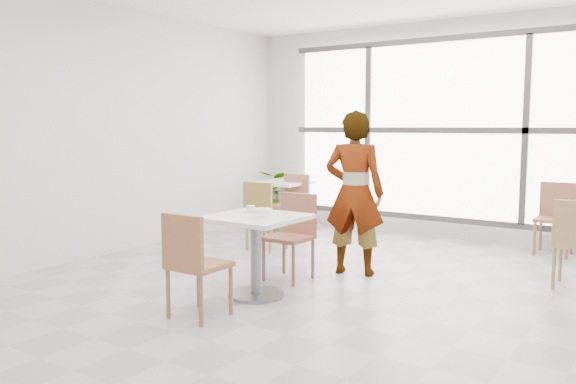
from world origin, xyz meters
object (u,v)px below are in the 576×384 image
Objects in this scene: chair_far at (293,230)px; plant_left at (271,197)px; coffee_cup at (251,209)px; bg_table_left at (282,199)px; person at (354,193)px; chair_near at (192,259)px; main_table at (256,240)px; oatmeal_bowl at (263,213)px; bg_chair_right_far at (556,213)px; bg_chair_left_near at (263,211)px; bg_chair_left_far at (293,200)px.

chair_far is 3.46m from plant_left.
bg_table_left is (-1.52, 2.71, -0.29)m from coffee_cup.
coffee_cup is 0.09× the size of person.
chair_far is at bearing -88.06° from chair_near.
oatmeal_bowl reaches higher than main_table.
chair_far is 3.42m from bg_chair_right_far.
chair_far is 0.88m from oatmeal_bowl.
main_table is 0.92× the size of bg_chair_left_near.
chair_near is 1.00× the size of chair_far.
oatmeal_bowl is 0.24× the size of bg_chair_right_far.
person is at bearing -38.24° from bg_table_left.
coffee_cup reaches higher than bg_table_left.
person is (0.38, 2.04, 0.36)m from chair_near.
bg_chair_left_near is at bearing 139.54° from chair_far.
chair_far is 0.68m from coffee_cup.
coffee_cup is 2.91m from bg_chair_left_far.
coffee_cup is at bearing -96.22° from chair_far.
chair_far reaches higher than oatmeal_bowl.
chair_near and chair_far have the same top height.
bg_chair_right_far is at bearing 58.31° from coffee_cup.
coffee_cup is 0.21× the size of bg_table_left.
main_table is at bearing -38.17° from coffee_cup.
plant_left reaches higher than coffee_cup.
bg_chair_left_near is at bearing -65.69° from chair_near.
chair_near reaches higher than oatmeal_bowl.
plant_left is at bearing -178.66° from bg_chair_right_far.
bg_chair_right_far reaches higher than oatmeal_bowl.
bg_chair_left_far is at bearing -167.07° from bg_chair_right_far.
person is at bearing 49.34° from chair_far.
chair_near is 1.02× the size of plant_left.
main_table is 0.47× the size of person.
coffee_cup is (-0.15, 0.12, 0.26)m from main_table.
bg_table_left is 1.32m from bg_chair_left_near.
bg_chair_left_far reaches higher than plant_left.
chair_far is 0.51× the size of person.
bg_chair_right_far is at bearing -114.58° from chair_near.
plant_left is (-0.87, 0.67, -0.08)m from bg_chair_left_far.
bg_chair_right_far is (2.08, 3.38, -0.28)m from coffee_cup.
person is 2.60m from bg_table_left.
main_table is at bearing -56.05° from plant_left.
person is at bearing 165.46° from bg_chair_left_near.
bg_chair_left_far is at bearing -22.84° from bg_table_left.
bg_chair_right_far is 4.22m from plant_left.
chair_far reaches higher than plant_left.
person is at bearing -100.63° from chair_near.
bg_chair_left_far is at bearing -68.57° from chair_near.
person is at bearing -125.06° from bg_chair_right_far.
bg_chair_right_far is (1.97, 4.30, 0.00)m from chair_near.
chair_near is at bearing -102.54° from oatmeal_bowl.
bg_table_left is 0.86× the size of bg_chair_right_far.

